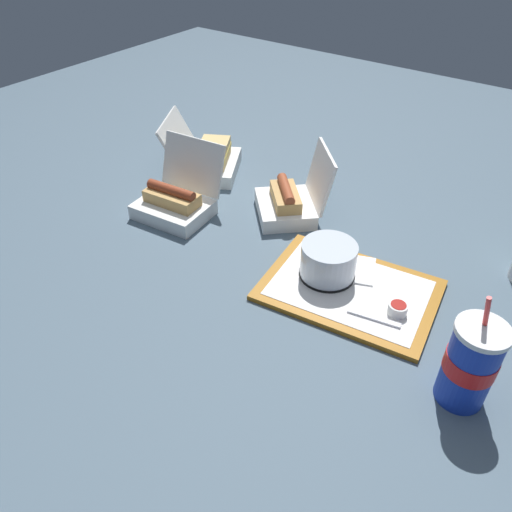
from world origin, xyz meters
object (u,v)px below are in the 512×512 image
(clamshell_sandwich_right, at_px, (210,159))
(food_tray, at_px, (349,290))
(clamshell_hotdog_corner, at_px, (290,201))
(cake_container, at_px, (328,261))
(clamshell_hotdog_left, at_px, (176,201))
(ketchup_cup, at_px, (398,309))
(plastic_fork, at_px, (374,318))
(soda_cup_right, at_px, (470,364))

(clamshell_sandwich_right, bearing_deg, food_tray, 158.35)
(clamshell_sandwich_right, height_order, clamshell_hotdog_corner, clamshell_hotdog_corner)
(food_tray, height_order, cake_container, cake_container)
(food_tray, distance_m, clamshell_hotdog_left, 0.53)
(food_tray, height_order, clamshell_sandwich_right, clamshell_sandwich_right)
(ketchup_cup, bearing_deg, clamshell_hotdog_corner, -26.50)
(clamshell_sandwich_right, bearing_deg, cake_container, 156.89)
(clamshell_sandwich_right, bearing_deg, clamshell_hotdog_left, 108.43)
(food_tray, height_order, plastic_fork, plastic_fork)
(ketchup_cup, bearing_deg, cake_container, -7.08)
(clamshell_sandwich_right, distance_m, soda_cup_right, 0.96)
(cake_container, relative_size, clamshell_hotdog_left, 0.59)
(plastic_fork, height_order, clamshell_hotdog_left, clamshell_hotdog_left)
(ketchup_cup, relative_size, clamshell_hotdog_corner, 0.16)
(cake_container, relative_size, clamshell_hotdog_corner, 0.51)
(soda_cup_right, bearing_deg, cake_container, -21.82)
(food_tray, bearing_deg, plastic_fork, 146.44)
(food_tray, xyz_separation_m, clamshell_hotdog_left, (0.52, -0.01, 0.03))
(cake_container, distance_m, ketchup_cup, 0.18)
(cake_container, height_order, clamshell_sandwich_right, clamshell_sandwich_right)
(clamshell_hotdog_corner, bearing_deg, cake_container, 141.05)
(ketchup_cup, relative_size, clamshell_hotdog_left, 0.19)
(clamshell_hotdog_corner, distance_m, soda_cup_right, 0.65)
(clamshell_sandwich_right, xyz_separation_m, soda_cup_right, (-0.89, 0.37, 0.04))
(plastic_fork, bearing_deg, clamshell_hotdog_left, -16.84)
(cake_container, distance_m, clamshell_sandwich_right, 0.59)
(food_tray, bearing_deg, soda_cup_right, 155.43)
(clamshell_hotdog_left, bearing_deg, soda_cup_right, 170.36)
(food_tray, bearing_deg, clamshell_hotdog_left, -0.79)
(food_tray, height_order, clamshell_hotdog_corner, clamshell_hotdog_corner)
(food_tray, bearing_deg, clamshell_sandwich_right, -21.65)
(ketchup_cup, distance_m, clamshell_hotdog_corner, 0.44)
(cake_container, height_order, clamshell_hotdog_left, clamshell_hotdog_left)
(plastic_fork, bearing_deg, soda_cup_right, 148.84)
(clamshell_hotdog_corner, bearing_deg, clamshell_sandwich_right, -9.80)
(soda_cup_right, bearing_deg, clamshell_hotdog_corner, -29.10)
(clamshell_hotdog_corner, xyz_separation_m, soda_cup_right, (-0.56, 0.31, 0.05))
(clamshell_sandwich_right, bearing_deg, plastic_fork, 156.73)
(clamshell_hotdog_corner, bearing_deg, food_tray, 146.63)
(soda_cup_right, bearing_deg, food_tray, -24.57)
(ketchup_cup, height_order, clamshell_sandwich_right, clamshell_sandwich_right)
(plastic_fork, height_order, soda_cup_right, soda_cup_right)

